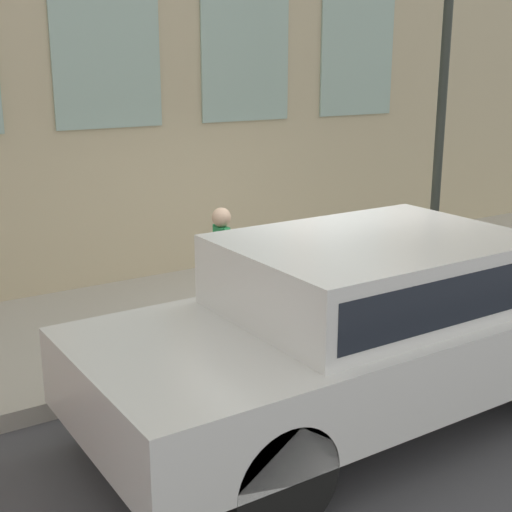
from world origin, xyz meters
name	(u,v)px	position (x,y,z in m)	size (l,w,h in m)	color
ground_plane	(313,350)	(0.00, 0.00, 0.00)	(80.00, 80.00, 0.00)	#47474C
sidewalk	(241,304)	(1.50, 0.00, 0.09)	(2.99, 60.00, 0.17)	#B2ADA3
fire_hydrant	(289,284)	(0.59, -0.09, 0.58)	(0.34, 0.45, 0.79)	red
person	(222,255)	(0.88, 0.63, 0.97)	(0.32, 0.21, 1.33)	#998466
parked_car_white_near	(372,317)	(-1.44, 0.50, 0.93)	(2.04, 5.10, 1.64)	black
street_lamp	(446,49)	(0.87, -2.70, 3.19)	(0.36, 0.36, 4.79)	#2D332D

